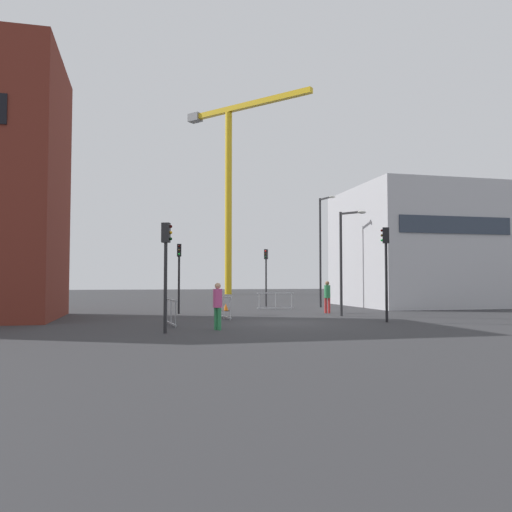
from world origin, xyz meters
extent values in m
plane|color=#333335|center=(0.00, 0.00, 0.00)|extent=(160.00, 160.00, 0.00)
cube|color=#B7B7BC|center=(13.32, 12.00, 4.21)|extent=(9.37, 10.02, 8.42)
cube|color=#2D3847|center=(13.32, 6.96, 5.34)|extent=(7.87, 0.08, 1.10)
cylinder|color=gold|center=(5.24, 44.19, 12.05)|extent=(0.90, 0.90, 24.11)
cube|color=gold|center=(7.42, 41.81, 24.51)|extent=(12.97, 14.04, 0.70)
cube|color=slate|center=(1.25, 48.53, 24.51)|extent=(2.10, 2.14, 1.10)
cylinder|color=#232326|center=(6.03, 11.78, 3.77)|extent=(0.14, 0.14, 7.53)
cube|color=#232326|center=(6.21, 11.07, 7.43)|extent=(0.45, 1.43, 0.10)
ellipsoid|color=silver|center=(6.38, 10.37, 7.41)|extent=(0.44, 0.24, 0.16)
cylinder|color=#2D2D30|center=(4.10, 3.49, 2.71)|extent=(0.14, 0.14, 5.42)
cube|color=#2D2D30|center=(4.46, 2.99, 5.32)|extent=(0.81, 1.06, 0.10)
ellipsoid|color=silver|center=(4.83, 2.49, 5.30)|extent=(0.44, 0.24, 0.16)
cylinder|color=black|center=(-3.98, 7.20, 1.59)|extent=(0.12, 0.12, 3.17)
cube|color=black|center=(-3.98, 7.20, 3.52)|extent=(0.26, 0.30, 0.70)
sphere|color=#390605|center=(-3.99, 7.03, 3.74)|extent=(0.11, 0.11, 0.11)
sphere|color=#3C2905|center=(-3.99, 7.03, 3.52)|extent=(0.11, 0.11, 0.11)
sphere|color=green|center=(-3.99, 7.03, 3.30)|extent=(0.11, 0.11, 0.11)
cylinder|color=#2D2D30|center=(2.60, 13.50, 1.67)|extent=(0.12, 0.12, 3.34)
cube|color=#2D2D30|center=(2.60, 13.50, 3.69)|extent=(0.34, 0.36, 0.70)
sphere|color=red|center=(2.53, 13.34, 3.91)|extent=(0.11, 0.11, 0.11)
sphere|color=#3C2905|center=(2.53, 13.34, 3.69)|extent=(0.11, 0.11, 0.11)
sphere|color=#07330F|center=(2.53, 13.34, 3.47)|extent=(0.11, 0.11, 0.11)
cylinder|color=#232326|center=(-5.23, -3.01, 1.60)|extent=(0.12, 0.12, 3.19)
cube|color=#232326|center=(-5.23, -3.01, 3.54)|extent=(0.34, 0.31, 0.70)
sphere|color=#390605|center=(-5.06, -3.07, 3.76)|extent=(0.11, 0.11, 0.11)
sphere|color=#F2A514|center=(-5.06, -3.07, 3.54)|extent=(0.11, 0.11, 0.11)
sphere|color=#07330F|center=(-5.06, -3.07, 3.32)|extent=(0.11, 0.11, 0.11)
cylinder|color=black|center=(4.56, -0.55, 1.75)|extent=(0.12, 0.12, 3.51)
cube|color=black|center=(4.56, -0.55, 3.86)|extent=(0.35, 0.33, 0.70)
sphere|color=#390605|center=(4.40, -0.48, 4.08)|extent=(0.11, 0.11, 0.11)
sphere|color=#3C2905|center=(4.40, -0.48, 3.86)|extent=(0.11, 0.11, 0.11)
sphere|color=green|center=(4.40, -0.48, 3.64)|extent=(0.11, 0.11, 0.11)
cylinder|color=red|center=(4.30, 5.76, 0.43)|extent=(0.14, 0.14, 0.86)
cylinder|color=red|center=(4.15, 5.89, 0.43)|extent=(0.14, 0.14, 0.86)
cylinder|color=#2D844C|center=(4.23, 5.82, 1.22)|extent=(0.34, 0.34, 0.72)
sphere|color=#8C6647|center=(4.23, 5.82, 1.69)|extent=(0.23, 0.23, 0.23)
cylinder|color=#2D844C|center=(-3.30, -2.17, 0.42)|extent=(0.14, 0.14, 0.84)
cylinder|color=#2D844C|center=(-3.20, -2.34, 0.42)|extent=(0.14, 0.14, 0.84)
cylinder|color=#D14C8C|center=(-3.25, -2.26, 1.19)|extent=(0.34, 0.34, 0.70)
sphere|color=tan|center=(-3.25, -2.26, 1.65)|extent=(0.23, 0.23, 0.23)
cube|color=#B2B5BA|center=(-2.12, 3.18, 1.05)|extent=(0.32, 2.40, 0.06)
cube|color=#B2B5BA|center=(-2.12, 3.18, 0.10)|extent=(0.32, 2.40, 0.06)
cylinder|color=#B2B5BA|center=(-2.00, 2.10, 0.53)|extent=(0.04, 0.04, 1.05)
cylinder|color=#B2B5BA|center=(-2.12, 3.18, 0.53)|extent=(0.04, 0.04, 1.05)
cylinder|color=#B2B5BA|center=(-2.24, 4.26, 0.53)|extent=(0.04, 0.04, 1.05)
cube|color=gray|center=(-4.85, -0.18, 1.05)|extent=(0.31, 2.19, 0.06)
cube|color=gray|center=(-4.85, -0.18, 0.10)|extent=(0.31, 2.19, 0.06)
cylinder|color=gray|center=(-4.74, -1.16, 0.53)|extent=(0.04, 0.04, 1.05)
cylinder|color=gray|center=(-4.85, -0.18, 0.53)|extent=(0.04, 0.04, 1.05)
cylinder|color=gray|center=(-4.96, 0.81, 0.53)|extent=(0.04, 0.04, 1.05)
cube|color=#B2B5BA|center=(2.33, 9.97, 1.05)|extent=(2.49, 0.43, 0.06)
cube|color=#B2B5BA|center=(2.33, 9.97, 0.10)|extent=(2.49, 0.43, 0.06)
cylinder|color=#B2B5BA|center=(1.22, 9.80, 0.53)|extent=(0.04, 0.04, 1.05)
cylinder|color=#B2B5BA|center=(2.33, 9.97, 0.53)|extent=(0.04, 0.04, 1.05)
cylinder|color=#B2B5BA|center=(3.45, 10.14, 0.53)|extent=(0.04, 0.04, 1.05)
cube|color=black|center=(-1.02, 9.13, 0.01)|extent=(0.45, 0.45, 0.03)
cone|color=orange|center=(-1.02, 9.13, 0.23)|extent=(0.35, 0.35, 0.45)
camera|label=1|loc=(-6.13, -21.09, 1.87)|focal=35.47mm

